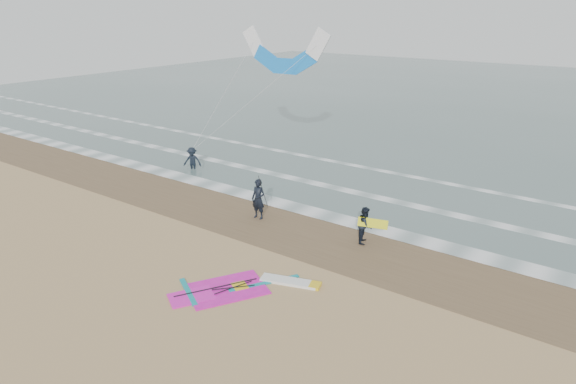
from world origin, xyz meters
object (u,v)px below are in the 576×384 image
Objects in this scene: person_walking at (365,225)px; surf_kite at (284,54)px; person_standing at (258,199)px; person_wading at (192,156)px; windsurf_rig at (244,287)px.

surf_kite is (-10.08, 7.81, 6.14)m from person_walking.
person_walking is 0.22× the size of surf_kite.
surf_kite is (-4.60, 8.42, 5.97)m from person_standing.
person_standing is 9.23m from person_wading.
person_wading is (-12.17, 9.25, 0.86)m from windsurf_rig.
surf_kite is at bearing 120.93° from windsurf_rig.
person_walking is 14.15m from surf_kite.
person_standing is at bearing -51.51° from person_wading.
person_walking is at bearing -40.22° from person_wading.
surf_kite is (-8.34, 13.92, 6.93)m from windsurf_rig.
person_standing is 1.11× the size of person_wading.
windsurf_rig is at bearing -59.07° from surf_kite.
surf_kite reaches higher than person_wading.
person_wading is (-13.91, 3.15, 0.07)m from person_walking.
person_wading is (-8.43, 3.76, -0.10)m from person_standing.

